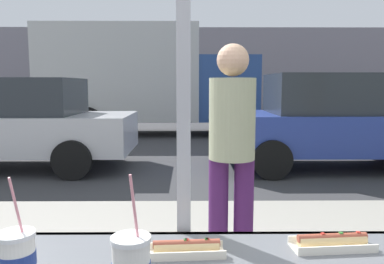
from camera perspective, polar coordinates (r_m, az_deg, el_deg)
name	(u,v)px	position (r m, az deg, el deg)	size (l,w,h in m)	color
ground_plane	(188,146)	(9.41, -0.62, -2.09)	(60.00, 60.00, 0.00)	#38383A
sidewalk_strip	(187,263)	(3.23, -0.83, -19.18)	(16.00, 2.80, 0.15)	#9E998E
building_facade_far	(188,69)	(24.20, -0.57, 9.48)	(28.00, 1.20, 5.01)	gray
soda_cup_right	(17,258)	(1.17, -24.96, -16.84)	(0.10, 0.10, 0.30)	white
hotdog_tray_near	(332,242)	(1.38, 20.40, -15.26)	(0.27, 0.12, 0.05)	silver
hotdog_tray_far	(187,248)	(1.25, -0.82, -17.13)	(0.25, 0.10, 0.05)	beige
parked_car_silver	(12,123)	(7.52, -25.53, 1.27)	(4.33, 1.89, 1.63)	#BCBCC1
parked_car_blue	(332,121)	(7.29, 20.36, 1.59)	(4.12, 1.91, 1.71)	#283D93
box_truck	(144,78)	(11.72, -7.33, 8.11)	(6.41, 2.44, 3.23)	beige
pedestrian	(232,146)	(2.64, 6.03, -2.05)	(0.32, 0.32, 1.63)	#451C50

